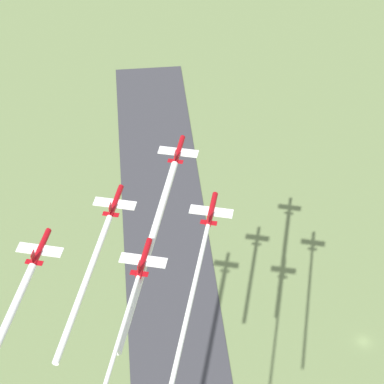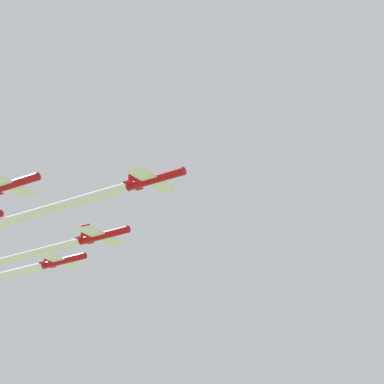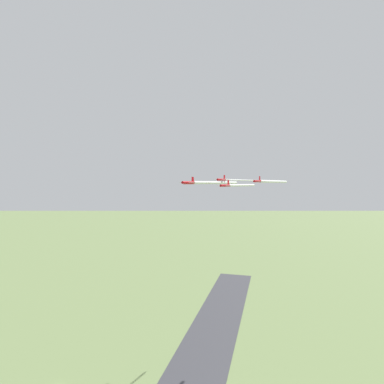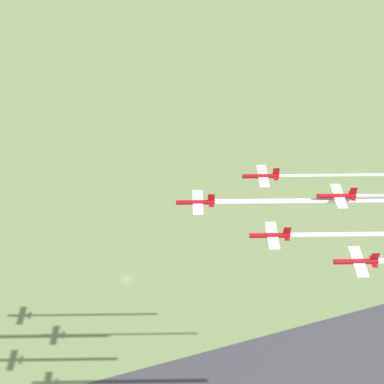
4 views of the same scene
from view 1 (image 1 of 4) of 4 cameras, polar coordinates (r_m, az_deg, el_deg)
name	(u,v)px [view 1 (image 1 of 4)]	position (r m, az deg, el deg)	size (l,w,h in m)	color
ground_plane	(364,342)	(244.85, 12.94, -11.05)	(3000.00, 3000.00, 0.00)	#6B7F4C
jet_0	(178,151)	(158.90, -1.04, 3.14)	(8.70, 8.53, 3.06)	#B20C14
jet_1	(115,203)	(149.60, -5.88, -0.80)	(8.70, 8.53, 3.06)	#B20C14
jet_2	(211,210)	(145.64, 1.49, -1.41)	(8.70, 8.53, 3.06)	#B20C14
jet_3	(40,249)	(139.85, -11.49, -4.25)	(8.70, 8.53, 3.06)	#B20C14
jet_4	(144,259)	(134.36, -3.71, -5.13)	(8.70, 8.53, 3.06)	#B20C14
smoke_trail_0	(150,246)	(138.72, -3.24, -4.15)	(41.85, 26.08, 1.38)	white
smoke_trail_1	(85,283)	(135.61, -8.15, -6.91)	(30.05, 18.83, 1.18)	white
smoke_trail_2	(184,329)	(126.57, -0.60, -10.41)	(42.90, 26.42, 0.84)	white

